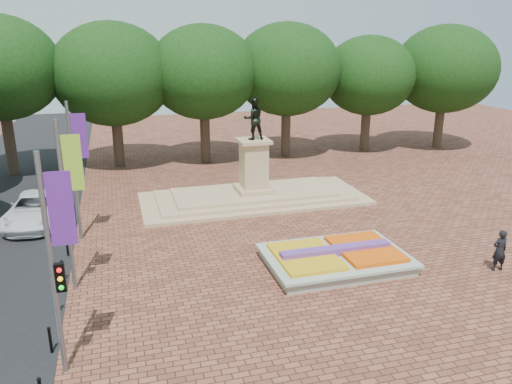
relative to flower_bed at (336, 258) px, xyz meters
The scene contains 8 objects.
ground 2.28m from the flower_bed, 117.19° to the left, with size 90.00×90.00×0.00m, color brown.
flower_bed is the anchor object (origin of this frame).
monument 10.07m from the flower_bed, 95.87° to the left, with size 14.00×6.00×6.40m.
tree_row_back 21.01m from the flower_bed, 86.26° to the left, with size 44.80×8.80×10.43m.
banner_poles 11.66m from the flower_bed, behind, with size 0.88×11.17×7.00m.
bollard_row 11.74m from the flower_bed, behind, with size 0.12×13.12×0.98m.
van 16.63m from the flower_bed, 145.09° to the left, with size 2.72×5.90×1.64m, color silver.
pedestrian 7.12m from the flower_bed, 19.86° to the right, with size 0.69×0.45×1.90m, color black.
Camera 1 is at (-8.14, -20.73, 9.99)m, focal length 35.00 mm.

